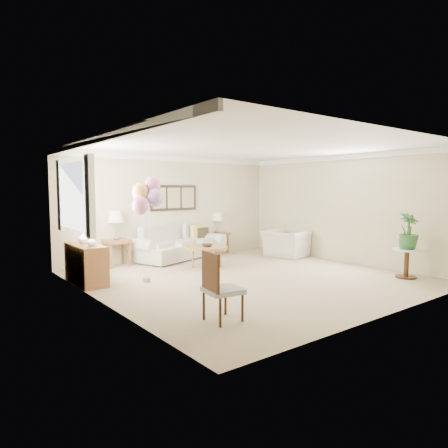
% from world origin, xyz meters
% --- Properties ---
extents(ground_plane, '(6.00, 6.00, 0.00)m').
position_xyz_m(ground_plane, '(0.00, 0.00, 0.00)').
color(ground_plane, tan).
extents(room_shell, '(6.04, 6.04, 2.60)m').
position_xyz_m(room_shell, '(-0.11, 0.09, 1.63)').
color(room_shell, beige).
rests_on(room_shell, ground).
extents(wall_art_triptych, '(1.35, 0.06, 0.65)m').
position_xyz_m(wall_art_triptych, '(0.00, 2.96, 1.55)').
color(wall_art_triptych, black).
rests_on(wall_art_triptych, ground).
extents(sofa, '(2.64, 1.56, 0.87)m').
position_xyz_m(sofa, '(-0.07, 2.75, 0.34)').
color(sofa, beige).
rests_on(sofa, ground).
extents(end_table_left, '(0.57, 0.51, 0.62)m').
position_xyz_m(end_table_left, '(-1.63, 2.79, 0.52)').
color(end_table_left, brown).
rests_on(end_table_left, ground).
extents(end_table_right, '(0.52, 0.47, 0.57)m').
position_xyz_m(end_table_right, '(1.39, 2.94, 0.48)').
color(end_table_right, brown).
rests_on(end_table_right, ground).
extents(lamp_left, '(0.38, 0.38, 0.67)m').
position_xyz_m(lamp_left, '(-1.63, 2.79, 1.13)').
color(lamp_left, gray).
rests_on(lamp_left, end_table_left).
extents(lamp_right, '(0.31, 0.31, 0.55)m').
position_xyz_m(lamp_right, '(1.39, 2.94, 0.99)').
color(lamp_right, gray).
rests_on(lamp_right, end_table_right).
extents(coffee_table, '(0.95, 0.95, 0.48)m').
position_xyz_m(coffee_table, '(-0.08, 1.38, 0.44)').
color(coffee_table, '#A4683C').
rests_on(coffee_table, ground).
extents(decor_bowl, '(0.30, 0.30, 0.06)m').
position_xyz_m(decor_bowl, '(-0.09, 1.35, 0.51)').
color(decor_bowl, '#2D231F').
rests_on(decor_bowl, coffee_table).
extents(armchair, '(1.11, 1.21, 0.68)m').
position_xyz_m(armchair, '(2.41, 1.31, 0.34)').
color(armchair, beige).
rests_on(armchair, ground).
extents(side_table, '(0.54, 0.54, 0.59)m').
position_xyz_m(side_table, '(2.48, -1.93, 0.44)').
color(side_table, silver).
rests_on(side_table, ground).
extents(potted_plant, '(0.48, 0.48, 0.72)m').
position_xyz_m(potted_plant, '(2.47, -1.94, 0.95)').
color(potted_plant, '#205027').
rests_on(potted_plant, side_table).
extents(accent_chair, '(0.53, 0.53, 0.95)m').
position_xyz_m(accent_chair, '(-2.09, -1.78, 0.49)').
color(accent_chair, gray).
rests_on(accent_chair, ground).
extents(credenza, '(0.46, 1.20, 0.74)m').
position_xyz_m(credenza, '(-2.76, 1.50, 0.37)').
color(credenza, brown).
rests_on(credenza, ground).
extents(vase_white, '(0.19, 0.19, 0.17)m').
position_xyz_m(vase_white, '(-2.74, 1.23, 0.83)').
color(vase_white, white).
rests_on(vase_white, credenza).
extents(vase_sage, '(0.26, 0.26, 0.20)m').
position_xyz_m(vase_sage, '(-2.74, 1.69, 0.84)').
color(vase_sage, silver).
rests_on(vase_sage, credenza).
extents(balloon_cluster, '(0.64, 0.47, 2.02)m').
position_xyz_m(balloon_cluster, '(-1.79, 0.87, 1.65)').
color(balloon_cluster, gray).
rests_on(balloon_cluster, ground).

